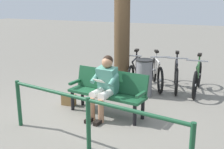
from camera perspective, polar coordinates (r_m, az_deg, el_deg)
name	(u,v)px	position (r m, az deg, el deg)	size (l,w,h in m)	color
ground_plane	(93,113)	(5.93, -3.77, -7.53)	(40.00, 40.00, 0.00)	slate
bench	(108,89)	(5.74, -0.72, -2.89)	(1.66, 0.72, 0.87)	#194C2D
person_reading	(105,84)	(5.55, -1.41, -1.83)	(0.53, 0.81, 1.20)	#4C8C7A
handbag	(69,100)	(6.35, -8.56, -4.96)	(0.30, 0.14, 0.24)	olive
tree_trunk	(122,20)	(6.98, 2.01, 10.66)	(0.38, 0.38, 3.48)	#4C3823
litter_bin	(144,78)	(6.82, 6.34, -0.63)	(0.40, 0.40, 0.88)	slate
bicycle_black	(197,78)	(7.33, 16.48, -0.71)	(0.48, 1.68, 0.94)	black
bicycle_orange	(176,75)	(7.49, 12.56, -0.10)	(0.50, 1.66, 0.94)	black
bicycle_green	(157,74)	(7.54, 8.86, 0.18)	(0.74, 1.57, 0.94)	black
bicycle_red	(135,72)	(7.63, 4.55, 0.49)	(0.48, 1.68, 0.94)	black
railing_fence	(88,114)	(4.36, -4.72, -7.70)	(3.18, 0.68, 0.85)	#194C2D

